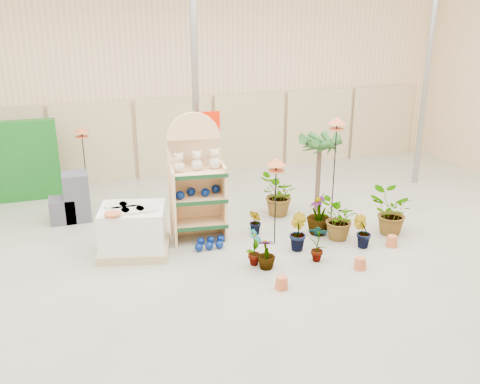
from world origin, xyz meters
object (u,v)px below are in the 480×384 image
(bird_table_front, at_px, (276,164))
(pallet_stack, at_px, (133,230))
(display_shelf, at_px, (196,182))
(potted_plant_2, at_px, (339,219))

(bird_table_front, bearing_deg, pallet_stack, 170.98)
(display_shelf, relative_size, potted_plant_2, 2.89)
(pallet_stack, height_order, potted_plant_2, pallet_stack)
(display_shelf, distance_m, bird_table_front, 1.56)
(display_shelf, bearing_deg, potted_plant_2, -15.42)
(bird_table_front, xyz_separation_m, potted_plant_2, (1.20, -0.22, -1.12))
(display_shelf, xyz_separation_m, pallet_stack, (-1.25, -0.38, -0.65))
(display_shelf, bearing_deg, pallet_stack, -156.62)
(pallet_stack, bearing_deg, display_shelf, 30.31)
(display_shelf, relative_size, bird_table_front, 1.43)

